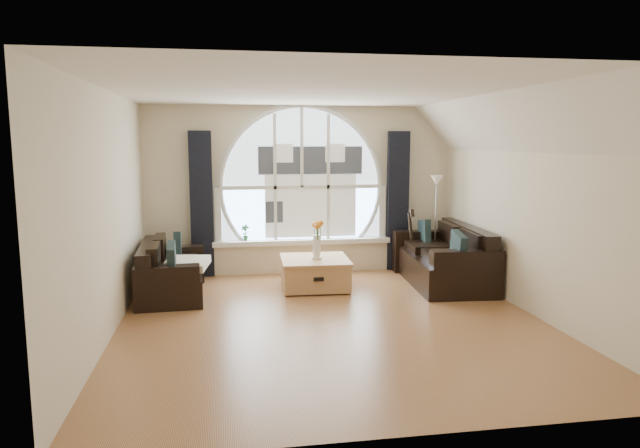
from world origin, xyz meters
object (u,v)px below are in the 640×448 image
Objects in this scene: sofa_left at (172,267)px; vase_flowers at (317,232)px; sofa_right at (443,258)px; floor_lamp at (435,225)px; coffee_chest at (315,272)px; guitar at (409,241)px; potted_plant at (245,233)px.

vase_flowers reaches higher than sofa_left.
floor_lamp is (0.11, 0.64, 0.40)m from sofa_right.
coffee_chest is 0.92× the size of guitar.
sofa_right is at bearing -85.54° from guitar.
guitar is at bearing 112.44° from sofa_right.
guitar is 4.00× the size of potted_plant.
guitar reaches higher than potted_plant.
potted_plant is at bearing 170.98° from floor_lamp.
guitar is at bearing 23.91° from vase_flowers.
floor_lamp is at bearing 6.21° from sofa_left.
guitar is (-0.26, 0.79, 0.13)m from sofa_right.
potted_plant is at bearing 43.72° from sofa_left.
potted_plant reaches higher than coffee_chest.
coffee_chest is at bearing -178.48° from sofa_right.
vase_flowers is 1.46m from potted_plant.
floor_lamp reaches higher than guitar.
floor_lamp is at bearing 83.89° from sofa_right.
sofa_left is 2.04m from coffee_chest.
vase_flowers is at bearing -1.13° from sofa_left.
guitar is at bearing -7.11° from potted_plant.
coffee_chest is (-1.94, 0.08, -0.16)m from sofa_right.
sofa_left is 2.35× the size of vase_flowers.
guitar is 2.67m from potted_plant.
vase_flowers reaches higher than sofa_right.
coffee_chest is at bearing -171.09° from guitar.
sofa_right is 0.76m from floor_lamp.
sofa_left is 3.97m from sofa_right.
coffee_chest is at bearing -0.43° from sofa_left.
potted_plant is (-2.90, 1.12, 0.28)m from sofa_right.
guitar reaches higher than sofa_left.
vase_flowers is at bearing -46.81° from potted_plant.
sofa_right is 2.81× the size of vase_flowers.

